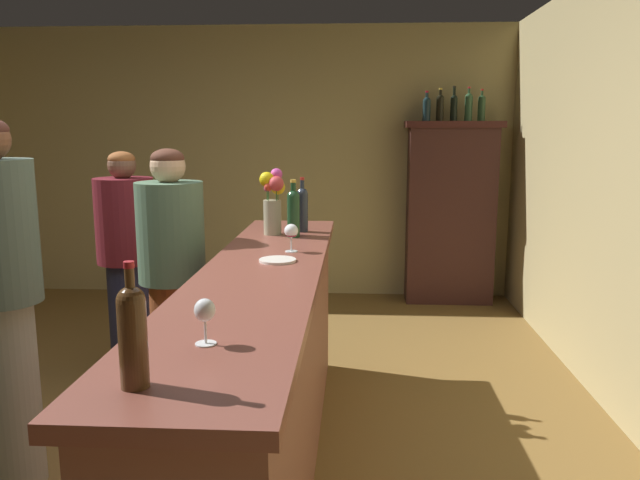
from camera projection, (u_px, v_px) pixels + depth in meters
name	position (u px, v px, depth m)	size (l,w,h in m)	color
floor	(148.00, 458.00, 3.14)	(8.46, 8.46, 0.00)	brown
wall_back	(252.00, 163.00, 6.16)	(5.18, 0.12, 2.62)	tan
bar_counter	(262.00, 376.00, 2.87)	(0.54, 3.00, 1.02)	brown
display_cabinet	(450.00, 209.00, 5.85)	(0.89, 0.37, 1.72)	#3A1E1B
wine_bottle_pinot	(293.00, 211.00, 3.58)	(0.07, 0.07, 0.34)	#1A3C21
wine_bottle_syrah	(302.00, 208.00, 3.78)	(0.07, 0.07, 0.33)	#222935
wine_bottle_chardonnay	(133.00, 332.00, 1.49)	(0.07, 0.07, 0.32)	#4C3018
wine_glass_front	(205.00, 312.00, 1.80)	(0.06, 0.06, 0.14)	white
wine_glass_mid	(291.00, 232.00, 3.17)	(0.07, 0.07, 0.14)	white
flower_arrangement	(273.00, 199.00, 3.66)	(0.15, 0.15, 0.39)	tan
cheese_plate	(278.00, 260.00, 2.95)	(0.18, 0.18, 0.01)	white
display_bottle_left	(427.00, 108.00, 5.70)	(0.07, 0.07, 0.27)	#182D31
display_bottle_midleft	(440.00, 106.00, 5.69)	(0.07, 0.07, 0.30)	black
display_bottle_center	(454.00, 106.00, 5.68)	(0.06, 0.06, 0.32)	black
display_bottle_midright	(469.00, 106.00, 5.67)	(0.07, 0.07, 0.31)	#2E5232
display_bottle_right	(482.00, 107.00, 5.67)	(0.07, 0.07, 0.29)	#28462A
patron_in_navy	(2.00, 291.00, 2.76)	(0.35, 0.35, 1.70)	#929C8B
patron_tall	(172.00, 272.00, 3.55)	(0.38, 0.38, 1.54)	brown
patron_by_cabinet	(127.00, 256.00, 4.10)	(0.38, 0.38, 1.50)	#25294B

